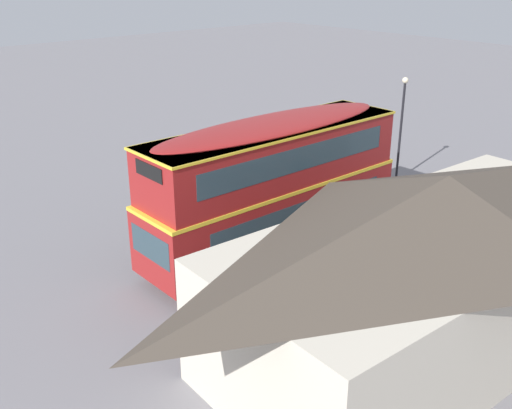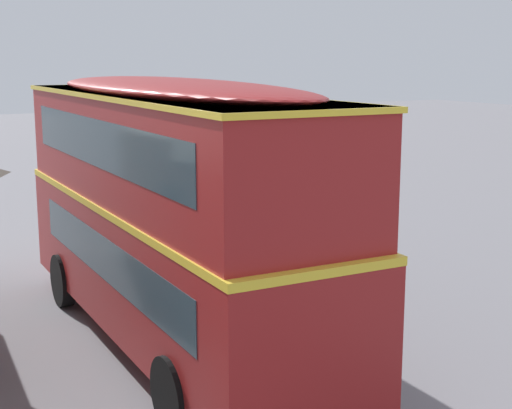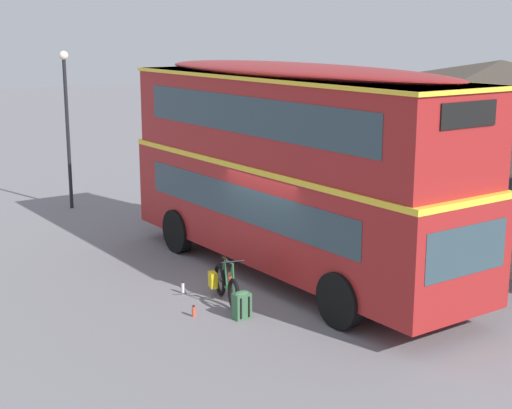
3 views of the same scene
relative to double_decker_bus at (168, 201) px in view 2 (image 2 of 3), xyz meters
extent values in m
plane|color=slate|center=(0.56, -0.78, -2.64)|extent=(120.00, 120.00, 0.00)
cylinder|color=black|center=(3.09, 1.16, -2.09)|extent=(1.10, 0.29, 1.10)
cylinder|color=black|center=(3.06, -1.22, -2.09)|extent=(1.10, 0.29, 1.10)
cylinder|color=black|center=(-3.07, 1.22, -2.09)|extent=(1.10, 0.29, 1.10)
cylinder|color=black|center=(-3.10, -1.16, -2.09)|extent=(1.10, 0.29, 1.10)
cube|color=maroon|center=(-0.01, 0.00, -1.13)|extent=(9.97, 2.61, 2.10)
cube|color=yellow|center=(-0.01, 0.00, -0.05)|extent=(9.99, 2.63, 0.12)
cube|color=maroon|center=(-0.01, 0.00, 0.93)|extent=(9.67, 2.56, 1.90)
ellipsoid|color=maroon|center=(-0.01, 0.00, 1.96)|extent=(9.47, 2.51, 0.36)
cube|color=#2D424C|center=(4.94, -0.06, -0.88)|extent=(0.08, 2.05, 0.90)
cube|color=black|center=(4.81, -0.05, 1.46)|extent=(0.08, 1.38, 0.44)
cube|color=#2D424C|center=(-0.22, -1.24, -0.83)|extent=(7.75, 0.13, 0.76)
cube|color=#2D424C|center=(-0.02, -1.21, 1.08)|extent=(8.15, 0.13, 0.80)
cube|color=#2D424C|center=(-0.19, 1.24, -0.83)|extent=(7.75, 0.13, 0.76)
cube|color=#2D424C|center=(0.01, 1.21, 1.08)|extent=(8.15, 0.13, 0.80)
cube|color=yellow|center=(-0.01, 0.00, 1.84)|extent=(9.77, 2.64, 0.08)
torus|color=black|center=(1.19, -2.35, -2.30)|extent=(0.67, 0.28, 0.68)
torus|color=black|center=(0.21, -2.05, -2.30)|extent=(0.67, 0.28, 0.68)
cylinder|color=#B2B2B7|center=(1.19, -2.35, -2.30)|extent=(0.08, 0.11, 0.05)
cylinder|color=#B2B2B7|center=(0.21, -2.05, -2.30)|extent=(0.08, 0.11, 0.05)
cylinder|color=#2D6B38|center=(0.92, -2.27, -2.02)|extent=(0.45, 0.17, 0.71)
cylinder|color=#2D6B38|center=(0.86, -2.25, -1.71)|extent=(0.56, 0.21, 0.11)
cylinder|color=#2D6B38|center=(0.65, -2.19, -2.06)|extent=(0.18, 0.09, 0.62)
cylinder|color=#2D6B38|center=(0.46, -2.13, -2.33)|extent=(0.52, 0.19, 0.09)
cylinder|color=#2D6B38|center=(0.40, -2.11, -2.03)|extent=(0.40, 0.15, 0.57)
cylinder|color=#2D6B38|center=(1.16, -2.35, -1.99)|extent=(0.10, 0.06, 0.63)
cylinder|color=black|center=(1.13, -2.34, -1.62)|extent=(0.16, 0.45, 0.03)
ellipsoid|color=black|center=(0.56, -2.16, -1.72)|extent=(0.28, 0.17, 0.06)
cube|color=yellow|center=(0.18, -2.21, -2.28)|extent=(0.31, 0.22, 0.32)
cylinder|color=#D84C33|center=(0.92, -2.27, -2.02)|extent=(0.07, 0.07, 0.18)
cube|color=#386642|center=(1.59, -2.45, -2.39)|extent=(0.22, 0.34, 0.51)
ellipsoid|color=#386642|center=(1.59, -2.45, -2.13)|extent=(0.21, 0.32, 0.10)
cube|color=#27472E|center=(1.47, -2.45, -2.46)|extent=(0.04, 0.24, 0.18)
cylinder|color=black|center=(1.70, -2.54, -2.39)|extent=(0.04, 0.04, 0.41)
cylinder|color=black|center=(1.71, -2.35, -2.39)|extent=(0.04, 0.04, 0.41)
cylinder|color=silver|center=(-0.34, -2.64, -2.53)|extent=(0.07, 0.07, 0.23)
cylinder|color=black|center=(-0.34, -2.64, -2.40)|extent=(0.04, 0.04, 0.03)
cylinder|color=#D84C33|center=(0.96, -3.16, -2.54)|extent=(0.07, 0.07, 0.21)
cylinder|color=black|center=(0.96, -3.16, -2.43)|extent=(0.04, 0.04, 0.03)
camera|label=1|loc=(13.20, 13.89, 7.02)|focal=41.85mm
camera|label=2|loc=(-12.12, 4.87, 2.47)|focal=52.81mm
camera|label=3|loc=(13.15, -10.42, 2.85)|focal=53.83mm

